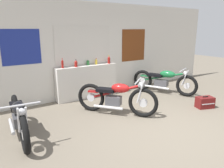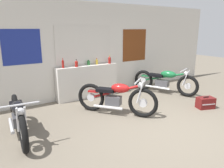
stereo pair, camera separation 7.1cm
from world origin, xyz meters
The scene contains 12 objects.
ground_plane centered at (0.00, 0.00, 0.00)m, with size 24.00×24.00×0.00m, color #706656.
wall_back centered at (-0.02, 3.08, 1.41)m, with size 10.00×0.07×2.80m.
sill_counter centered at (-0.32, 2.91, 0.49)m, with size 1.93×0.28×0.98m.
bottle_leftmost centered at (-1.07, 2.89, 1.10)m, with size 0.06×0.06×0.27m.
bottle_left_center centered at (-0.68, 2.87, 1.07)m, with size 0.09×0.09×0.21m.
bottle_center centered at (-0.25, 2.95, 1.05)m, with size 0.08×0.08×0.17m.
bottle_right_center centered at (0.02, 2.93, 1.06)m, with size 0.07×0.07×0.19m.
bottle_rightmost centered at (0.44, 2.86, 1.09)m, with size 0.08×0.08×0.25m.
motorcycle_black centered at (-2.56, 1.41, 0.40)m, with size 0.64×1.97×0.83m.
motorcycle_green centered at (1.96, 1.96, 0.41)m, with size 0.99×2.02×0.83m.
motorcycle_red centered at (-0.36, 1.33, 0.43)m, with size 1.32×1.66×0.90m.
hard_case_darkred centered at (1.83, 0.37, 0.15)m, with size 0.50×0.40×0.32m.
Camera 2 is at (-3.20, -2.83, 2.05)m, focal length 35.00 mm.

